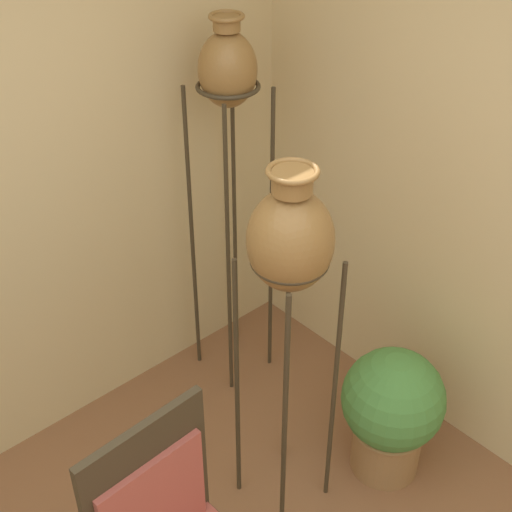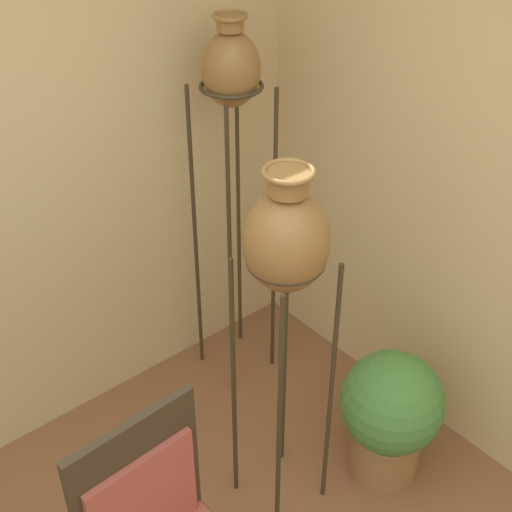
{
  "view_description": "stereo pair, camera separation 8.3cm",
  "coord_description": "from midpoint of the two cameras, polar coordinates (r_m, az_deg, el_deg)",
  "views": [
    {
      "loc": [
        -0.56,
        -0.69,
        2.73
      ],
      "look_at": [
        1.12,
        1.16,
        1.0
      ],
      "focal_mm": 50.0,
      "sensor_mm": 36.0,
      "label": 1
    },
    {
      "loc": [
        -0.49,
        -0.74,
        2.73
      ],
      "look_at": [
        1.12,
        1.16,
        1.0
      ],
      "focal_mm": 50.0,
      "sensor_mm": 36.0,
      "label": 2
    }
  ],
  "objects": [
    {
      "name": "vase_stand_tall",
      "position": [
        3.14,
        -1.21,
        13.36
      ],
      "size": [
        0.3,
        0.3,
        1.9
      ],
      "color": "#382D1E",
      "rests_on": "ground_plane"
    },
    {
      "name": "potted_plant",
      "position": [
        3.29,
        11.4,
        -12.21
      ],
      "size": [
        0.46,
        0.46,
        0.66
      ],
      "color": "olive",
      "rests_on": "ground_plane"
    },
    {
      "name": "vase_stand_medium",
      "position": [
        2.5,
        3.38,
        0.72
      ],
      "size": [
        0.31,
        0.31,
        1.64
      ],
      "color": "#382D1E",
      "rests_on": "ground_plane"
    }
  ]
}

